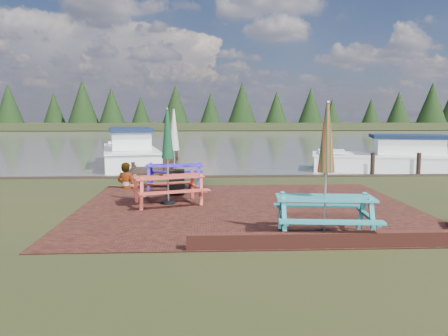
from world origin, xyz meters
The scene contains 13 objects.
ground centered at (0.00, 0.00, 0.00)m, with size 120.00×120.00×0.00m, color black.
paving centered at (0.00, 1.00, 0.01)m, with size 9.00×7.50×0.02m, color black.
brick_wall centered at (2.15, -2.42, 0.15)m, with size 6.21×1.79×0.30m.
water centered at (0.00, 37.00, 0.00)m, with size 120.00×60.00×0.02m, color #48443E.
far_treeline centered at (0.00, 66.00, 3.28)m, with size 120.00×10.00×8.10m.
picnic_table_teal centered at (1.32, -1.84, 0.96)m, with size 2.15×1.96×2.75m.
picnic_table_red centered at (-2.15, 1.59, 0.93)m, with size 2.36×2.23×2.66m.
picnic_table_blue centered at (-2.15, 4.30, 0.94)m, with size 1.92×1.71×2.67m.
chalkboard centered at (-2.01, 2.92, 0.42)m, with size 0.52×0.52×0.81m.
jetty centered at (-3.50, 11.28, 0.11)m, with size 1.76×9.08×1.00m.
boat_jetty centered at (-5.06, 12.83, 0.46)m, with size 4.21×8.06×2.22m.
boat_near centered at (7.85, 9.75, 0.38)m, with size 7.51×4.12×1.93m.
person centered at (-3.79, 4.26, 0.89)m, with size 0.65×0.43×1.79m, color gray.
Camera 1 is at (-1.18, -10.51, 2.51)m, focal length 35.00 mm.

